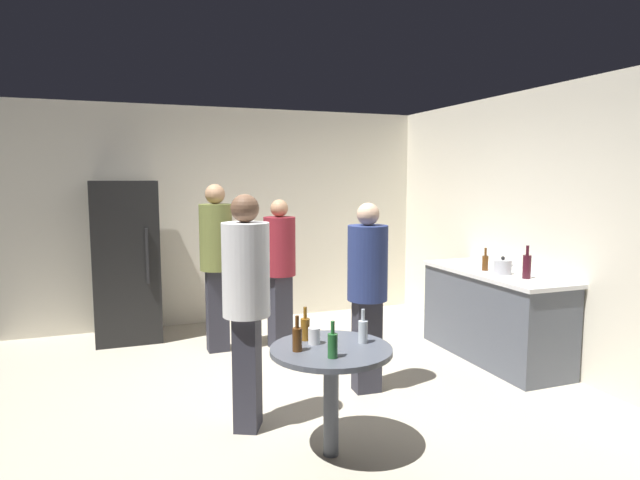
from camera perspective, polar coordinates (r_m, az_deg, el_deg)
name	(u,v)px	position (r m, az deg, el deg)	size (l,w,h in m)	color
ground_plane	(284,402)	(4.76, -3.84, -16.69)	(5.20, 5.20, 0.10)	#B2A893
wall_back	(224,216)	(6.96, -10.08, 2.51)	(5.32, 0.06, 2.70)	silver
wall_side_right	(540,227)	(5.72, 22.19, 1.27)	(0.06, 5.20, 2.70)	silver
refrigerator	(127,261)	(6.47, -19.72, -2.09)	(0.70, 0.68, 1.80)	black
kitchen_counter	(494,315)	(5.80, 17.84, -7.50)	(0.64, 1.71, 0.90)	#4C515B
kettle	(503,267)	(5.54, 18.72, -2.70)	(0.24, 0.17, 0.18)	#B2B2B7
wine_bottle_on_counter	(527,266)	(5.37, 20.97, -2.57)	(0.08, 0.08, 0.31)	#3F141E
beer_bottle_on_counter	(485,262)	(5.71, 17.02, -2.25)	(0.06, 0.06, 0.23)	#593314
foreground_table	(331,363)	(3.61, 1.18, -12.84)	(0.80, 0.80, 0.73)	#4C515B
beer_bottle_amber	(305,328)	(3.71, -1.57, -9.27)	(0.06, 0.06, 0.23)	#8C5919
beer_bottle_brown	(297,338)	(3.49, -2.42, -10.32)	(0.06, 0.06, 0.23)	#593314
beer_bottle_green	(333,344)	(3.36, 1.34, -10.95)	(0.06, 0.06, 0.23)	#26662D
beer_bottle_clear	(363,331)	(3.66, 4.55, -9.51)	(0.06, 0.06, 0.23)	silver
plastic_cup_white	(314,336)	(3.63, -0.62, -10.07)	(0.08, 0.08, 0.11)	white
person_in_white_shirt	(246,294)	(3.92, -7.79, -5.63)	(0.45, 0.45, 1.72)	#2D2D38
person_in_olive_shirt	(216,254)	(5.75, -10.88, -1.46)	(0.35, 0.35, 1.77)	#2D2D38
person_in_navy_shirt	(367,283)	(4.60, 5.02, -4.51)	(0.36, 0.36, 1.63)	#2D2D38
person_in_maroon_shirt	(280,262)	(5.81, -4.27, -2.31)	(0.42, 0.42, 1.60)	#2D2D38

